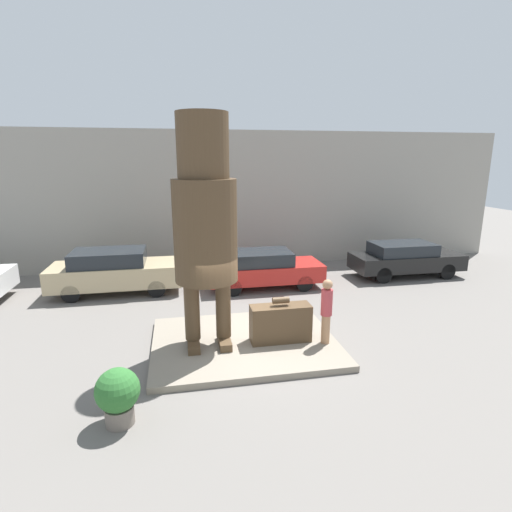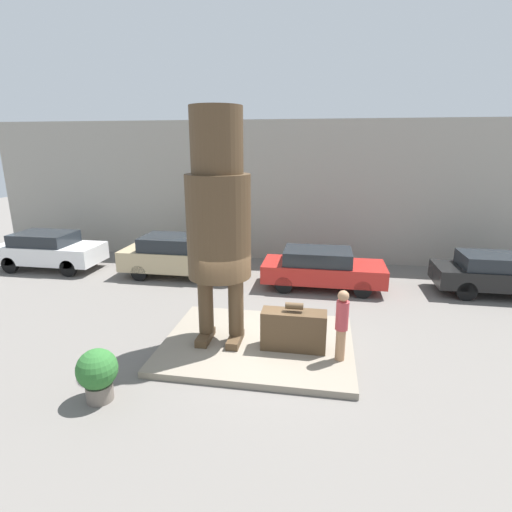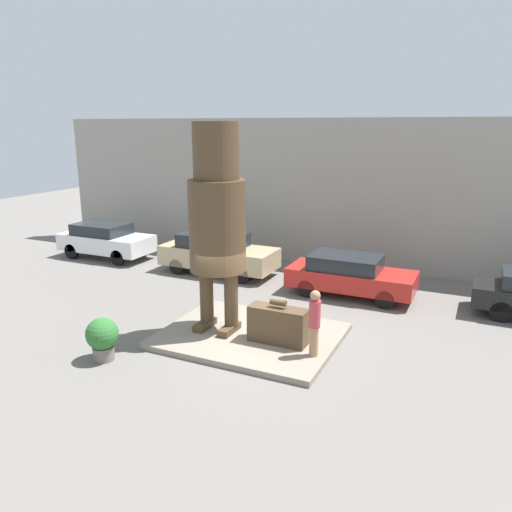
{
  "view_description": "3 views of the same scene",
  "coord_description": "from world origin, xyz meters",
  "px_view_note": "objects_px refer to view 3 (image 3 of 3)",
  "views": [
    {
      "loc": [
        -1.59,
        -9.72,
        4.89
      ],
      "look_at": [
        0.37,
        0.26,
        2.4
      ],
      "focal_mm": 28.0,
      "sensor_mm": 36.0,
      "label": 1
    },
    {
      "loc": [
        1.53,
        -9.26,
        5.09
      ],
      "look_at": [
        -0.08,
        0.15,
        2.41
      ],
      "focal_mm": 28.0,
      "sensor_mm": 36.0,
      "label": 2
    },
    {
      "loc": [
        5.65,
        -11.71,
        5.85
      ],
      "look_at": [
        0.23,
        -0.12,
        2.47
      ],
      "focal_mm": 35.0,
      "sensor_mm": 36.0,
      "label": 3
    }
  ],
  "objects_px": {
    "statue_figure": "(217,213)",
    "tourist": "(314,320)",
    "planter_pot": "(102,337)",
    "parked_car_tan": "(217,253)",
    "parked_car_red": "(350,274)",
    "parked_car_white": "(105,240)",
    "giant_suitcase": "(278,325)"
  },
  "relations": [
    {
      "from": "statue_figure",
      "to": "tourist",
      "type": "bearing_deg",
      "value": -9.61
    },
    {
      "from": "planter_pot",
      "to": "parked_car_tan",
      "type": "bearing_deg",
      "value": 98.13
    },
    {
      "from": "statue_figure",
      "to": "parked_car_tan",
      "type": "xyz_separation_m",
      "value": [
        -3.03,
        5.31,
        -2.68
      ]
    },
    {
      "from": "parked_car_tan",
      "to": "statue_figure",
      "type": "bearing_deg",
      "value": -60.28
    },
    {
      "from": "statue_figure",
      "to": "parked_car_red",
      "type": "xyz_separation_m",
      "value": [
        2.51,
        4.86,
        -2.77
      ]
    },
    {
      "from": "tourist",
      "to": "parked_car_white",
      "type": "bearing_deg",
      "value": 153.84
    },
    {
      "from": "parked_car_tan",
      "to": "planter_pot",
      "type": "distance_m",
      "value": 8.08
    },
    {
      "from": "statue_figure",
      "to": "parked_car_red",
      "type": "distance_m",
      "value": 6.13
    },
    {
      "from": "statue_figure",
      "to": "planter_pot",
      "type": "distance_m",
      "value": 4.39
    },
    {
      "from": "giant_suitcase",
      "to": "parked_car_white",
      "type": "height_order",
      "value": "parked_car_white"
    },
    {
      "from": "tourist",
      "to": "parked_car_red",
      "type": "bearing_deg",
      "value": 95.4
    },
    {
      "from": "parked_car_white",
      "to": "parked_car_red",
      "type": "xyz_separation_m",
      "value": [
        11.29,
        -0.42,
        -0.07
      ]
    },
    {
      "from": "tourist",
      "to": "statue_figure",
      "type": "bearing_deg",
      "value": 170.39
    },
    {
      "from": "parked_car_red",
      "to": "planter_pot",
      "type": "distance_m",
      "value": 8.74
    },
    {
      "from": "statue_figure",
      "to": "parked_car_tan",
      "type": "relative_size",
      "value": 1.23
    },
    {
      "from": "statue_figure",
      "to": "parked_car_white",
      "type": "bearing_deg",
      "value": 148.97
    },
    {
      "from": "tourist",
      "to": "planter_pot",
      "type": "distance_m",
      "value": 5.39
    },
    {
      "from": "giant_suitcase",
      "to": "parked_car_white",
      "type": "distance_m",
      "value": 11.98
    },
    {
      "from": "parked_car_white",
      "to": "parked_car_red",
      "type": "distance_m",
      "value": 11.3
    },
    {
      "from": "statue_figure",
      "to": "parked_car_tan",
      "type": "distance_m",
      "value": 6.68
    },
    {
      "from": "giant_suitcase",
      "to": "parked_car_red",
      "type": "distance_m",
      "value": 5.06
    },
    {
      "from": "parked_car_red",
      "to": "planter_pot",
      "type": "xyz_separation_m",
      "value": [
        -4.4,
        -7.55,
        -0.14
      ]
    },
    {
      "from": "statue_figure",
      "to": "parked_car_tan",
      "type": "height_order",
      "value": "statue_figure"
    },
    {
      "from": "giant_suitcase",
      "to": "parked_car_red",
      "type": "xyz_separation_m",
      "value": [
        0.62,
        5.02,
        0.1
      ]
    },
    {
      "from": "statue_figure",
      "to": "giant_suitcase",
      "type": "distance_m",
      "value": 3.44
    },
    {
      "from": "statue_figure",
      "to": "tourist",
      "type": "distance_m",
      "value": 3.9
    },
    {
      "from": "parked_car_white",
      "to": "planter_pot",
      "type": "distance_m",
      "value": 10.54
    },
    {
      "from": "statue_figure",
      "to": "parked_car_white",
      "type": "height_order",
      "value": "statue_figure"
    },
    {
      "from": "statue_figure",
      "to": "parked_car_red",
      "type": "bearing_deg",
      "value": 62.71
    },
    {
      "from": "parked_car_white",
      "to": "planter_pot",
      "type": "relative_size",
      "value": 3.77
    },
    {
      "from": "statue_figure",
      "to": "planter_pot",
      "type": "height_order",
      "value": "statue_figure"
    },
    {
      "from": "tourist",
      "to": "parked_car_tan",
      "type": "xyz_separation_m",
      "value": [
        -6.05,
        5.82,
        -0.26
      ]
    }
  ]
}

